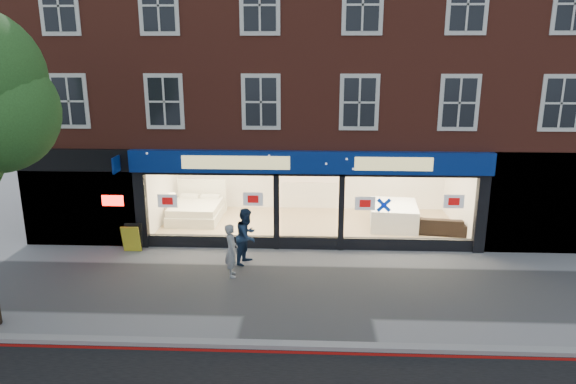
# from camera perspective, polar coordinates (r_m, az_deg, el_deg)

# --- Properties ---
(ground) EXTENTS (120.00, 120.00, 0.00)m
(ground) POSITION_cam_1_polar(r_m,az_deg,el_deg) (14.27, 2.19, -10.76)
(ground) COLOR gray
(ground) RESTS_ON ground
(kerb_line) EXTENTS (60.00, 0.10, 0.01)m
(kerb_line) POSITION_cam_1_polar(r_m,az_deg,el_deg) (11.55, 2.07, -17.43)
(kerb_line) COLOR #8C0A07
(kerb_line) RESTS_ON ground
(kerb_stone) EXTENTS (60.00, 0.25, 0.12)m
(kerb_stone) POSITION_cam_1_polar(r_m,az_deg,el_deg) (11.69, 2.08, -16.68)
(kerb_stone) COLOR gray
(kerb_stone) RESTS_ON ground
(showroom_floor) EXTENTS (11.00, 4.50, 0.10)m
(showroom_floor) POSITION_cam_1_polar(r_m,az_deg,el_deg) (19.12, 2.32, -3.77)
(showroom_floor) COLOR tan
(showroom_floor) RESTS_ON ground
(building) EXTENTS (19.00, 8.26, 10.30)m
(building) POSITION_cam_1_polar(r_m,az_deg,el_deg) (19.79, 2.51, 16.36)
(building) COLOR brown
(building) RESTS_ON ground
(display_bed) EXTENTS (1.94, 2.32, 1.30)m
(display_bed) POSITION_cam_1_polar(r_m,az_deg,el_deg) (19.95, -10.11, -1.95)
(display_bed) COLOR white
(display_bed) RESTS_ON showroom_floor
(bedside_table) EXTENTS (0.55, 0.55, 0.55)m
(bedside_table) POSITION_cam_1_polar(r_m,az_deg,el_deg) (19.78, -12.63, -2.49)
(bedside_table) COLOR brown
(bedside_table) RESTS_ON showroom_floor
(mattress_stack) EXTENTS (1.85, 2.24, 0.82)m
(mattress_stack) POSITION_cam_1_polar(r_m,az_deg,el_deg) (19.19, 11.63, -2.55)
(mattress_stack) COLOR white
(mattress_stack) RESTS_ON showroom_floor
(sofa) EXTENTS (2.14, 1.10, 0.60)m
(sofa) POSITION_cam_1_polar(r_m,az_deg,el_deg) (18.88, 16.45, -3.53)
(sofa) COLOR black
(sofa) RESTS_ON showroom_floor
(a_board) EXTENTS (0.59, 0.38, 0.91)m
(a_board) POSITION_cam_1_polar(r_m,az_deg,el_deg) (17.44, -16.93, -4.91)
(a_board) COLOR gold
(a_board) RESTS_ON ground
(pedestrian_grey) EXTENTS (0.50, 0.64, 1.57)m
(pedestrian_grey) POSITION_cam_1_polar(r_m,az_deg,el_deg) (14.87, -6.31, -6.45)
(pedestrian_grey) COLOR #95989C
(pedestrian_grey) RESTS_ON ground
(pedestrian_blue) EXTENTS (0.91, 1.02, 1.74)m
(pedestrian_blue) POSITION_cam_1_polar(r_m,az_deg,el_deg) (15.70, -4.60, -4.89)
(pedestrian_blue) COLOR #1B304D
(pedestrian_blue) RESTS_ON ground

